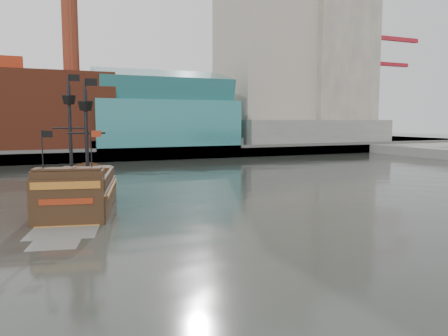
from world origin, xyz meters
name	(u,v)px	position (x,y,z in m)	size (l,w,h in m)	color
ground	(307,247)	(0.00, 0.00, 0.00)	(400.00, 400.00, 0.00)	#2B2D28
promenade_far	(102,148)	(0.00, 92.00, 1.00)	(220.00, 60.00, 2.00)	slate
seawall	(123,155)	(0.00, 62.50, 1.30)	(220.00, 1.00, 2.60)	#4C4C49
skyline	(126,50)	(5.21, 84.56, 24.55)	(149.00, 45.00, 62.00)	brown
crane_a	(374,83)	(78.63, 82.00, 19.11)	(22.50, 4.00, 32.25)	slate
crane_b	(375,97)	(88.23, 92.00, 15.57)	(19.10, 4.00, 26.25)	slate
pirate_ship	(79,196)	(-11.95, 17.85, 1.16)	(8.78, 17.87, 12.85)	black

